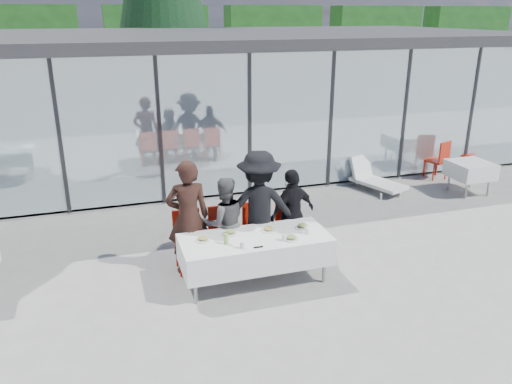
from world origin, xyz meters
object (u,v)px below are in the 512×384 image
Objects in this scene: diner_chair_d at (289,224)px; lounger at (373,178)px; diner_chair_b at (223,233)px; diner_d at (292,214)px; folded_eyeglasses at (258,247)px; diner_chair_c at (257,228)px; dining_table at (255,250)px; plate_c at (269,229)px; spare_table_right at (470,170)px; spare_chair_b at (440,158)px; diner_c at (259,208)px; diner_a at (188,217)px; plate_a at (203,239)px; plate_b at (230,232)px; juice_bottle at (226,239)px; plate_extra at (291,238)px; spare_chair_a at (463,151)px; diner_b at (224,223)px; diner_chair_a at (188,237)px.

diner_chair_d reaches higher than lounger.
diner_d is (1.16, -0.11, 0.24)m from diner_chair_b.
diner_chair_b is at bearing 102.83° from folded_eyeglasses.
diner_chair_c is 0.67× the size of lounger.
plate_c reaches higher than dining_table.
spare_table_right is at bearing 17.64° from diner_chair_d.
spare_chair_b is at bearing 30.37° from plate_c.
diner_c is 0.72m from diner_chair_d.
diner_a is at bearing 144.64° from dining_table.
diner_chair_c and diner_chair_d have the same top height.
diner_chair_b is 1.19m from diner_d.
plate_a is 1.00× the size of plate_b.
diner_d is at bearing 39.82° from plate_c.
plate_b is (-0.01, -0.53, 0.24)m from diner_chair_b.
diner_chair_b is at bearing 180.00° from diner_chair_c.
diner_chair_c is 1.17m from juice_bottle.
plate_b is (-1.17, -0.53, 0.24)m from diner_chair_d.
diner_c reaches higher than plate_b.
plate_extra is (0.22, -0.41, 0.00)m from plate_c.
spare_table_right is at bearing -123.87° from spare_chair_a.
plate_c is at bearing 19.10° from juice_bottle.
plate_a is (-1.04, -0.52, -0.17)m from diner_c.
diner_a is 7.76× the size of plate_a.
plate_a is at bearing 146.54° from folded_eyeglasses.
plate_b is (-0.01, -0.42, 0.02)m from diner_b.
dining_table is 0.74m from diner_b.
folded_eyeglasses is at bearing -169.39° from plate_extra.
dining_table is 0.82m from plate_a.
dining_table is 2.63× the size of spare_table_right.
spare_table_right is at bearing 21.38° from plate_c.
diner_chair_d is at bearing -109.27° from diner_d.
diner_b is at bearing 104.24° from folded_eyeglasses.
diner_d is 1.80× the size of spare_table_right.
spare_table_right is (6.78, 1.72, -0.37)m from diner_a.
diner_chair_a is 0.63m from diner_b.
lounger is (-2.96, -0.60, -0.28)m from spare_chair_a.
diner_c is 1.06m from folded_eyeglasses.
diner_c reaches higher than plate_c.
diner_c is 13.59× the size of folded_eyeglasses.
diner_chair_d is 1.00× the size of spare_chair_b.
spare_chair_a is (7.22, 3.24, -0.22)m from diner_b.
plate_b is (0.57, -0.42, -0.15)m from diner_a.
dining_table is 1.46× the size of diner_d.
juice_bottle is 0.17× the size of spare_chair_a.
spare_table_right is (6.20, 1.60, 0.02)m from diner_chair_b.
diner_chair_b is at bearing 54.46° from plate_a.
diner_a is at bearing -0.37° from diner_b.
diner_chair_d is 4.08× the size of plate_b.
plate_c is 1.48× the size of juice_bottle.
diner_d is at bearing 179.63° from diner_b.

